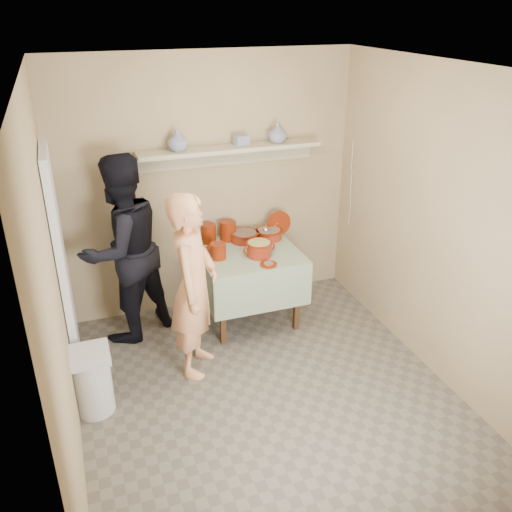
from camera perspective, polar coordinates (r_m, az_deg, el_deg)
name	(u,v)px	position (r m, az deg, el deg)	size (l,w,h in m)	color
ground	(269,398)	(4.65, 1.42, -14.72)	(3.50, 3.50, 0.00)	#655D4F
tile_panel	(63,269)	(4.71, -19.65, -1.30)	(0.06, 0.70, 2.00)	silver
plate_stack_a	(209,233)	(5.50, -5.01, 2.40)	(0.15, 0.15, 0.20)	#651603
plate_stack_b	(228,231)	(5.54, -2.96, 2.67)	(0.17, 0.17, 0.20)	#651603
bowl_stack	(218,251)	(5.15, -4.00, 0.52)	(0.15, 0.15, 0.15)	#651603
empty_bowl	(214,250)	(5.31, -4.43, 0.69)	(0.16, 0.16, 0.05)	#651603
propped_lid	(279,223)	(5.68, 2.43, 3.46)	(0.26, 0.26, 0.02)	#651603
vase_right	(277,133)	(5.45, 2.26, 12.84)	(0.19, 0.19, 0.19)	navy
vase_left	(177,140)	(5.17, -8.28, 11.97)	(0.19, 0.19, 0.20)	navy
ceramic_box	(241,140)	(5.35, -1.59, 12.08)	(0.14, 0.10, 0.10)	navy
person_cook	(194,286)	(4.58, -6.56, -3.17)	(0.60, 0.39, 1.64)	#E79864
person_helper	(123,250)	(5.16, -13.83, 0.65)	(0.88, 0.68, 1.81)	black
room_shell	(272,217)	(3.82, 1.68, 4.10)	(3.04, 3.54, 2.62)	tan
serving_table	(248,261)	(5.39, -0.90, -0.54)	(0.97, 0.97, 0.76)	#4C2D16
cazuela_meat_a	(244,236)	(5.52, -1.22, 2.15)	(0.30, 0.30, 0.10)	maroon
cazuela_meat_b	(269,233)	(5.59, 1.38, 2.42)	(0.28, 0.28, 0.10)	maroon
ladle	(266,230)	(5.54, 1.07, 2.80)	(0.08, 0.26, 0.19)	silver
cazuela_rice	(259,248)	(5.19, 0.34, 0.87)	(0.33, 0.25, 0.14)	maroon
front_plate	(268,264)	(5.03, 1.32, -0.87)	(0.16, 0.16, 0.03)	#651603
wall_shelf	(230,151)	(5.35, -2.81, 11.03)	(1.80, 0.25, 0.21)	tan
trash_bin	(92,381)	(4.55, -16.85, -12.50)	(0.32, 0.32, 0.56)	silver
electrical_cord	(351,184)	(5.81, 9.96, 7.48)	(0.01, 0.05, 0.90)	silver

